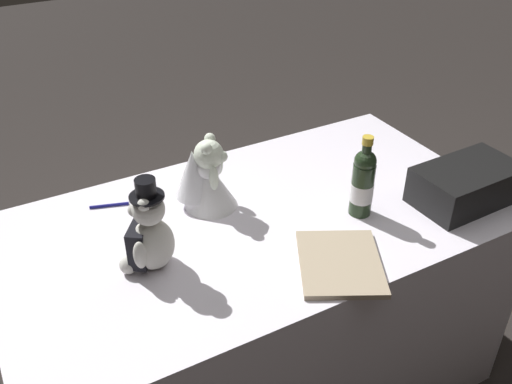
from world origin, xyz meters
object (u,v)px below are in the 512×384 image
object	(u,v)px
gift_case_black	(466,184)
guestbook	(340,263)
teddy_bear_bride	(205,177)
teddy_bear_groom	(148,235)
signing_pen	(111,205)
champagne_bottle	(363,182)

from	to	relation	value
gift_case_black	guestbook	bearing A→B (deg)	7.57
teddy_bear_bride	gift_case_black	xyz separation A→B (m)	(-0.75, 0.38, -0.04)
teddy_bear_bride	gift_case_black	bearing A→B (deg)	152.96
teddy_bear_groom	guestbook	distance (m)	0.54
signing_pen	champagne_bottle	bearing A→B (deg)	148.72
teddy_bear_groom	signing_pen	distance (m)	0.36
teddy_bear_bride	signing_pen	distance (m)	0.32
signing_pen	teddy_bear_groom	bearing A→B (deg)	92.36
teddy_bear_bride	champagne_bottle	xyz separation A→B (m)	(-0.41, 0.27, 0.01)
champagne_bottle	guestbook	size ratio (longest dim) A/B	0.97
signing_pen	gift_case_black	world-z (taller)	gift_case_black
guestbook	teddy_bear_bride	bearing A→B (deg)	-38.32
teddy_bear_groom	gift_case_black	xyz separation A→B (m)	(-1.01, 0.18, -0.05)
teddy_bear_groom	guestbook	bearing A→B (deg)	151.38
signing_pen	gift_case_black	xyz separation A→B (m)	(-1.02, 0.52, 0.06)
teddy_bear_groom	champagne_bottle	xyz separation A→B (m)	(-0.67, 0.07, 0.01)
teddy_bear_bride	champagne_bottle	bearing A→B (deg)	146.04
teddy_bear_groom	gift_case_black	bearing A→B (deg)	169.87
guestbook	gift_case_black	bearing A→B (deg)	-144.76
gift_case_black	teddy_bear_groom	bearing A→B (deg)	-10.13
champagne_bottle	teddy_bear_groom	bearing A→B (deg)	-6.23
teddy_bear_groom	champagne_bottle	world-z (taller)	teddy_bear_groom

